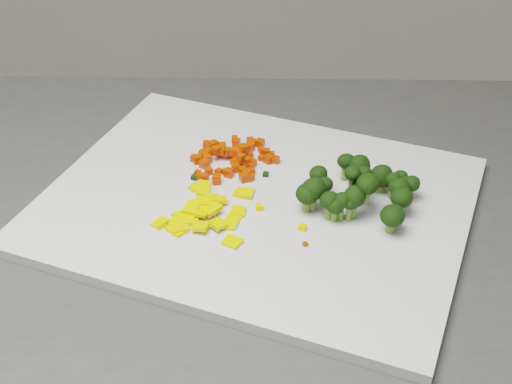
# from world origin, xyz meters

# --- Properties ---
(cutting_board) EXTENTS (0.57, 0.49, 0.01)m
(cutting_board) POSITION_xyz_m (0.35, 0.58, 0.91)
(cutting_board) COLOR silver
(cutting_board) RESTS_ON counter_block
(carrot_pile) EXTENTS (0.11, 0.11, 0.03)m
(carrot_pile) POSITION_xyz_m (0.31, 0.65, 0.93)
(carrot_pile) COLOR red
(carrot_pile) RESTS_ON cutting_board
(pepper_pile) EXTENTS (0.13, 0.13, 0.02)m
(pepper_pile) POSITION_xyz_m (0.30, 0.53, 0.92)
(pepper_pile) COLOR yellow
(pepper_pile) RESTS_ON cutting_board
(broccoli_pile) EXTENTS (0.13, 0.13, 0.06)m
(broccoli_pile) POSITION_xyz_m (0.48, 0.59, 0.94)
(broccoli_pile) COLOR black
(broccoli_pile) RESTS_ON cutting_board
(carrot_cube_0) EXTENTS (0.01, 0.01, 0.01)m
(carrot_cube_0) POSITION_xyz_m (0.26, 0.65, 0.92)
(carrot_cube_0) COLOR red
(carrot_cube_0) RESTS_ON carrot_pile
(carrot_cube_1) EXTENTS (0.01, 0.01, 0.01)m
(carrot_cube_1) POSITION_xyz_m (0.34, 0.65, 0.92)
(carrot_cube_1) COLOR red
(carrot_cube_1) RESTS_ON carrot_pile
(carrot_cube_2) EXTENTS (0.01, 0.01, 0.01)m
(carrot_cube_2) POSITION_xyz_m (0.32, 0.68, 0.92)
(carrot_cube_2) COLOR red
(carrot_cube_2) RESTS_ON carrot_pile
(carrot_cube_3) EXTENTS (0.01, 0.01, 0.01)m
(carrot_cube_3) POSITION_xyz_m (0.31, 0.70, 0.92)
(carrot_cube_3) COLOR red
(carrot_cube_3) RESTS_ON carrot_pile
(carrot_cube_4) EXTENTS (0.01, 0.01, 0.01)m
(carrot_cube_4) POSITION_xyz_m (0.32, 0.65, 0.93)
(carrot_cube_4) COLOR red
(carrot_cube_4) RESTS_ON carrot_pile
(carrot_cube_5) EXTENTS (0.01, 0.01, 0.01)m
(carrot_cube_5) POSITION_xyz_m (0.33, 0.67, 0.92)
(carrot_cube_5) COLOR red
(carrot_cube_5) RESTS_ON carrot_pile
(carrot_cube_6) EXTENTS (0.01, 0.01, 0.01)m
(carrot_cube_6) POSITION_xyz_m (0.36, 0.68, 0.92)
(carrot_cube_6) COLOR red
(carrot_cube_6) RESTS_ON carrot_pile
(carrot_cube_7) EXTENTS (0.01, 0.01, 0.01)m
(carrot_cube_7) POSITION_xyz_m (0.32, 0.68, 0.92)
(carrot_cube_7) COLOR red
(carrot_cube_7) RESTS_ON carrot_pile
(carrot_cube_8) EXTENTS (0.01, 0.01, 0.01)m
(carrot_cube_8) POSITION_xyz_m (0.33, 0.70, 0.92)
(carrot_cube_8) COLOR red
(carrot_cube_8) RESTS_ON carrot_pile
(carrot_cube_9) EXTENTS (0.01, 0.01, 0.01)m
(carrot_cube_9) POSITION_xyz_m (0.27, 0.68, 0.92)
(carrot_cube_9) COLOR red
(carrot_cube_9) RESTS_ON carrot_pile
(carrot_cube_10) EXTENTS (0.01, 0.01, 0.01)m
(carrot_cube_10) POSITION_xyz_m (0.31, 0.66, 0.93)
(carrot_cube_10) COLOR red
(carrot_cube_10) RESTS_ON carrot_pile
(carrot_cube_11) EXTENTS (0.01, 0.01, 0.01)m
(carrot_cube_11) POSITION_xyz_m (0.31, 0.62, 0.92)
(carrot_cube_11) COLOR red
(carrot_cube_11) RESTS_ON carrot_pile
(carrot_cube_12) EXTENTS (0.01, 0.01, 0.01)m
(carrot_cube_12) POSITION_xyz_m (0.28, 0.61, 0.92)
(carrot_cube_12) COLOR red
(carrot_cube_12) RESTS_ON carrot_pile
(carrot_cube_13) EXTENTS (0.01, 0.01, 0.01)m
(carrot_cube_13) POSITION_xyz_m (0.32, 0.66, 0.93)
(carrot_cube_13) COLOR red
(carrot_cube_13) RESTS_ON carrot_pile
(carrot_cube_14) EXTENTS (0.01, 0.01, 0.01)m
(carrot_cube_14) POSITION_xyz_m (0.34, 0.64, 0.92)
(carrot_cube_14) COLOR red
(carrot_cube_14) RESTS_ON carrot_pile
(carrot_cube_15) EXTENTS (0.01, 0.01, 0.01)m
(carrot_cube_15) POSITION_xyz_m (0.33, 0.65, 0.92)
(carrot_cube_15) COLOR red
(carrot_cube_15) RESTS_ON carrot_pile
(carrot_cube_16) EXTENTS (0.01, 0.01, 0.01)m
(carrot_cube_16) POSITION_xyz_m (0.31, 0.66, 0.93)
(carrot_cube_16) COLOR red
(carrot_cube_16) RESTS_ON carrot_pile
(carrot_cube_17) EXTENTS (0.01, 0.01, 0.01)m
(carrot_cube_17) POSITION_xyz_m (0.29, 0.66, 0.93)
(carrot_cube_17) COLOR red
(carrot_cube_17) RESTS_ON carrot_pile
(carrot_cube_18) EXTENTS (0.01, 0.01, 0.01)m
(carrot_cube_18) POSITION_xyz_m (0.30, 0.60, 0.92)
(carrot_cube_18) COLOR red
(carrot_cube_18) RESTS_ON carrot_pile
(carrot_cube_19) EXTENTS (0.01, 0.01, 0.01)m
(carrot_cube_19) POSITION_xyz_m (0.34, 0.63, 0.92)
(carrot_cube_19) COLOR red
(carrot_cube_19) RESTS_ON carrot_pile
(carrot_cube_20) EXTENTS (0.01, 0.01, 0.01)m
(carrot_cube_20) POSITION_xyz_m (0.35, 0.68, 0.92)
(carrot_cube_20) COLOR red
(carrot_cube_20) RESTS_ON carrot_pile
(carrot_cube_21) EXTENTS (0.01, 0.01, 0.01)m
(carrot_cube_21) POSITION_xyz_m (0.34, 0.62, 0.92)
(carrot_cube_21) COLOR red
(carrot_cube_21) RESTS_ON carrot_pile
(carrot_cube_22) EXTENTS (0.01, 0.01, 0.01)m
(carrot_cube_22) POSITION_xyz_m (0.28, 0.68, 0.92)
(carrot_cube_22) COLOR red
(carrot_cube_22) RESTS_ON carrot_pile
(carrot_cube_23) EXTENTS (0.01, 0.01, 0.01)m
(carrot_cube_23) POSITION_xyz_m (0.32, 0.67, 0.93)
(carrot_cube_23) COLOR red
(carrot_cube_23) RESTS_ON carrot_pile
(carrot_cube_24) EXTENTS (0.01, 0.01, 0.01)m
(carrot_cube_24) POSITION_xyz_m (0.28, 0.65, 0.92)
(carrot_cube_24) COLOR red
(carrot_cube_24) RESTS_ON carrot_pile
(carrot_cube_25) EXTENTS (0.01, 0.01, 0.01)m
(carrot_cube_25) POSITION_xyz_m (0.32, 0.63, 0.92)
(carrot_cube_25) COLOR red
(carrot_cube_25) RESTS_ON carrot_pile
(carrot_cube_26) EXTENTS (0.01, 0.01, 0.01)m
(carrot_cube_26) POSITION_xyz_m (0.33, 0.70, 0.92)
(carrot_cube_26) COLOR red
(carrot_cube_26) RESTS_ON carrot_pile
(carrot_cube_27) EXTENTS (0.01, 0.01, 0.01)m
(carrot_cube_27) POSITION_xyz_m (0.35, 0.68, 0.92)
(carrot_cube_27) COLOR red
(carrot_cube_27) RESTS_ON carrot_pile
(carrot_cube_28) EXTENTS (0.01, 0.01, 0.01)m
(carrot_cube_28) POSITION_xyz_m (0.28, 0.68, 0.92)
(carrot_cube_28) COLOR red
(carrot_cube_28) RESTS_ON carrot_pile
(carrot_cube_29) EXTENTS (0.01, 0.01, 0.01)m
(carrot_cube_29) POSITION_xyz_m (0.37, 0.66, 0.92)
(carrot_cube_29) COLOR red
(carrot_cube_29) RESTS_ON carrot_pile
(carrot_cube_30) EXTENTS (0.01, 0.01, 0.01)m
(carrot_cube_30) POSITION_xyz_m (0.27, 0.66, 0.92)
(carrot_cube_30) COLOR red
(carrot_cube_30) RESTS_ON carrot_pile
(carrot_cube_31) EXTENTS (0.01, 0.01, 0.01)m
(carrot_cube_31) POSITION_xyz_m (0.30, 0.66, 0.93)
(carrot_cube_31) COLOR red
(carrot_cube_31) RESTS_ON carrot_pile
(carrot_cube_32) EXTENTS (0.01, 0.01, 0.01)m
(carrot_cube_32) POSITION_xyz_m (0.33, 0.61, 0.92)
(carrot_cube_32) COLOR red
(carrot_cube_32) RESTS_ON carrot_pile
(carrot_cube_33) EXTENTS (0.01, 0.01, 0.01)m
(carrot_cube_33) POSITION_xyz_m (0.34, 0.70, 0.92)
(carrot_cube_33) COLOR red
(carrot_cube_33) RESTS_ON carrot_pile
(carrot_cube_34) EXTENTS (0.01, 0.01, 0.01)m
(carrot_cube_34) POSITION_xyz_m (0.30, 0.66, 0.93)
(carrot_cube_34) COLOR red
(carrot_cube_34) RESTS_ON carrot_pile
(carrot_cube_35) EXTENTS (0.01, 0.01, 0.01)m
(carrot_cube_35) POSITION_xyz_m (0.28, 0.69, 0.92)
(carrot_cube_35) COLOR red
(carrot_cube_35) RESTS_ON carrot_pile
(carrot_cube_36) EXTENTS (0.01, 0.01, 0.01)m
(carrot_cube_36) POSITION_xyz_m (0.29, 0.67, 0.92)
(carrot_cube_36) COLOR red
(carrot_cube_36) RESTS_ON carrot_pile
(carrot_cube_37) EXTENTS (0.01, 0.01, 0.01)m
(carrot_cube_37) POSITION_xyz_m (0.33, 0.62, 0.92)
(carrot_cube_37) COLOR red
(carrot_cube_37) RESTS_ON carrot_pile
(carrot_cube_38) EXTENTS (0.01, 0.01, 0.01)m
(carrot_cube_38) POSITION_xyz_m (0.33, 0.63, 0.92)
(carrot_cube_38) COLOR red
(carrot_cube_38) RESTS_ON carrot_pile
(carrot_cube_39) EXTENTS (0.01, 0.01, 0.01)m
(carrot_cube_39) POSITION_xyz_m (0.28, 0.67, 0.92)
(carrot_cube_39) COLOR red
(carrot_cube_39) RESTS_ON carrot_pile
(carrot_cube_40) EXTENTS (0.01, 0.01, 0.01)m
(carrot_cube_40) POSITION_xyz_m (0.31, 0.70, 0.92)
(carrot_cube_40) COLOR red
(carrot_cube_40) RESTS_ON carrot_pile
(carrot_cube_41) EXTENTS (0.01, 0.01, 0.01)m
(carrot_cube_41) POSITION_xyz_m (0.27, 0.66, 0.92)
(carrot_cube_41) COLOR red
(carrot_cube_41) RESTS_ON carrot_pile
(carrot_cube_42) EXTENTS (0.01, 0.01, 0.01)m
(carrot_cube_42) POSITION_xyz_m (0.27, 0.65, 0.92)
(carrot_cube_42) COLOR red
(carrot_cube_42) RESTS_ON carrot_pile
(carrot_cube_43) EXTENTS (0.01, 0.01, 0.01)m
(carrot_cube_43) POSITION_xyz_m (0.30, 0.61, 0.92)
(carrot_cube_43) COLOR red
(carrot_cube_43) RESTS_ON carrot_pile
(carrot_cube_44) EXTENTS (0.01, 0.01, 0.01)m
(carrot_cube_44) POSITION_xyz_m (0.27, 0.65, 0.92)
(carrot_cube_44) COLOR red
(carrot_cube_44) RESTS_ON carrot_pile
(carrot_cube_45) EXTENTS (0.01, 0.01, 0.01)m
(carrot_cube_45) POSITION_xyz_m (0.35, 0.66, 0.92)
(carrot_cube_45) COLOR red
(carrot_cube_45) RESTS_ON carrot_pile
(carrot_cube_46) EXTENTS (0.01, 0.01, 0.01)m
(carrot_cube_46) POSITION_xyz_m (0.31, 0.62, 0.92)
(carrot_cube_46) COLOR red
(carrot_cube_46) RESTS_ON carrot_pile
(carrot_cube_47) EXTENTS (0.01, 0.01, 0.01)m
(carrot_cube_47) POSITION_xyz_m (0.27, 0.62, 0.92)
(carrot_cube_47) COLOR red
(carrot_cube_47) RESTS_ON carrot_pile
(carrot_cube_48) EXTENTS (0.01, 0.01, 0.01)m
(carrot_cube_48) POSITION_xyz_m (0.27, 0.66, 0.92)
(carrot_cube_48) COLOR red
(carrot_cube_48) RESTS_ON carrot_pile
(carrot_cube_49) EXTENTS (0.01, 0.01, 0.01)m
(carrot_cube_49) POSITION_xyz_m (0.28, 0.61, 0.92)
(carrot_cube_49) COLOR red
(carrot_cube_49) RESTS_ON carrot_pile
(carrot_cube_50) EXTENTS (0.01, 0.01, 0.01)m
(carrot_cube_50) POSITION_xyz_m (0.33, 0.69, 0.92)
(carrot_cube_50) COLOR red
(carrot_cube_50) RESTS_ON carrot_pile
(carrot_cube_51) EXTENTS (0.01, 0.01, 0.01)m
(carrot_cube_51) POSITION_xyz_m (0.31, 0.65, 0.92)
(carrot_cube_51) COLOR red
(carrot_cube_51) RESTS_ON carrot_pile
(carrot_cube_52) EXTENTS (0.01, 0.01, 0.01)m
(carrot_cube_52) POSITION_xyz_m (0.36, 0.66, 0.92)
(carrot_cube_52) COLOR red
(carrot_cube_52) RESTS_ON carrot_pile
(carrot_cube_53) EXTENTS (0.01, 0.01, 0.01)m
(carrot_cube_53) POSITION_xyz_m (0.29, 0.68, 0.92)
(carrot_cube_53) COLOR red
(carrot_cube_53) RESTS_ON carrot_pile
(carrot_cube_54) EXTENTS (0.01, 0.01, 0.01)m
(carrot_cube_54) POSITION_xyz_m (0.29, 0.62, 0.92)
(carrot_cube_54) COLOR red
(carrot_cube_54) RESTS_ON carrot_pile
(carrot_cube_55) EXTENTS (0.01, 0.01, 0.01)m
(carrot_cube_55) POSITION_xyz_m (0.27, 0.69, 0.92)
(carrot_cube_55) COLOR red
(carrot_cube_55) RESTS_ON carrot_pile
(carrot_cube_56) EXTENTS (0.01, 0.01, 0.01)m
(carrot_cube_56) POSITION_xyz_m (0.28, 0.64, 0.92)
(carrot_cube_56) COLOR red
(carrot_cube_56) RESTS_ON carrot_pile
(carrot_cube_57) EXTENTS (0.01, 0.01, 0.01)m
(carrot_cube_57) POSITION_xyz_m (0.32, 0.65, 0.92)
(carrot_cube_57) COLOR red
(carrot_cube_57) RESTS_ON carrot_pile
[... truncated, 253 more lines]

